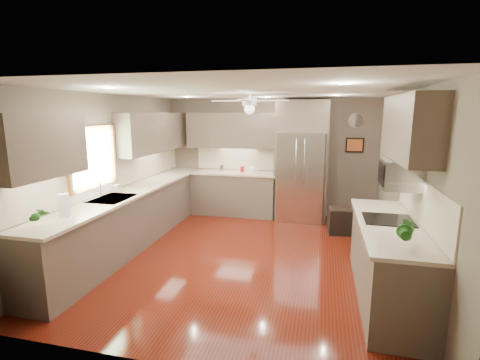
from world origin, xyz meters
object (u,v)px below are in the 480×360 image
at_px(potted_plant_left, 37,215).
at_px(refrigerator, 301,163).
at_px(canister_b, 222,168).
at_px(microwave, 400,174).
at_px(potted_plant_right, 407,231).
at_px(stool, 340,220).
at_px(paper_towel, 64,206).
at_px(canister_d, 242,169).
at_px(soap_bottle, 118,187).
at_px(bowl, 253,171).

bearing_deg(potted_plant_left, refrigerator, 56.99).
height_order(canister_b, potted_plant_left, potted_plant_left).
bearing_deg(potted_plant_left, microwave, 18.86).
xyz_separation_m(canister_b, potted_plant_left, (-0.93, -4.10, 0.08)).
height_order(potted_plant_right, stool, potted_plant_right).
bearing_deg(microwave, paper_towel, -166.96).
bearing_deg(canister_d, refrigerator, -2.36).
bearing_deg(paper_towel, potted_plant_left, -87.68).
distance_m(canister_d, microwave, 3.81).
height_order(soap_bottle, microwave, microwave).
xyz_separation_m(potted_plant_left, refrigerator, (2.64, 4.06, 0.10)).
relative_size(potted_plant_left, paper_towel, 0.93).
distance_m(potted_plant_right, microwave, 1.10).
relative_size(canister_d, paper_towel, 0.39).
height_order(canister_b, soap_bottle, soap_bottle).
bearing_deg(paper_towel, canister_d, 69.18).
bearing_deg(microwave, soap_bottle, 173.90).
xyz_separation_m(potted_plant_right, refrigerator, (-1.22, 3.73, 0.08)).
bearing_deg(canister_d, bowl, 1.84).
distance_m(canister_b, potted_plant_right, 4.78).
bearing_deg(microwave, canister_b, 137.84).
bearing_deg(refrigerator, paper_towel, -126.19).
relative_size(soap_bottle, bowl, 0.84).
relative_size(soap_bottle, stool, 0.37).
height_order(canister_b, refrigerator, refrigerator).
bearing_deg(potted_plant_right, stool, 98.31).
bearing_deg(potted_plant_right, microwave, 84.08).
xyz_separation_m(canister_d, refrigerator, (1.26, -0.05, 0.19)).
xyz_separation_m(bowl, stool, (1.81, -0.77, -0.73)).
bearing_deg(potted_plant_left, paper_towel, 92.32).
distance_m(potted_plant_right, stool, 3.17).
distance_m(bowl, refrigerator, 1.05).
distance_m(potted_plant_left, potted_plant_right, 3.87).
xyz_separation_m(canister_d, soap_bottle, (-1.53, -2.32, 0.03)).
xyz_separation_m(soap_bottle, stool, (3.56, 1.56, -0.79)).
height_order(canister_b, microwave, microwave).
bearing_deg(soap_bottle, potted_plant_right, -20.11).
relative_size(potted_plant_right, stool, 0.68).
bearing_deg(potted_plant_left, canister_b, 77.24).
bearing_deg(canister_d, paper_towel, -110.82).
bearing_deg(potted_plant_left, stool, 44.43).
relative_size(bowl, microwave, 0.38).
xyz_separation_m(canister_b, canister_d, (0.45, 0.01, -0.01)).
bearing_deg(bowl, stool, -23.13).
relative_size(microwave, stool, 1.14).
height_order(potted_plant_right, bowl, potted_plant_right).
bearing_deg(canister_d, canister_b, -178.62).
distance_m(bowl, microwave, 3.67).
bearing_deg(stool, canister_b, 163.15).
distance_m(soap_bottle, bowl, 2.92).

